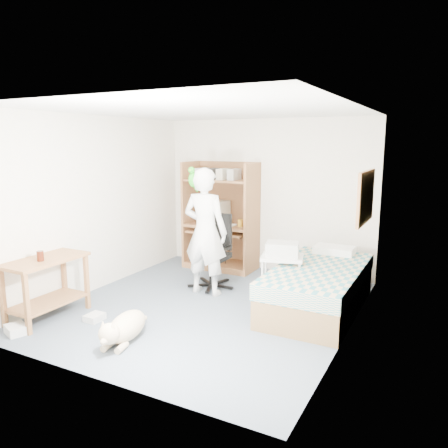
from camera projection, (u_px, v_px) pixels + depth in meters
name	position (u px, v px, depth m)	size (l,w,h in m)	color
floor	(207.00, 307.00, 5.71)	(4.00, 4.00, 0.00)	#485662
wall_back	(266.00, 196.00, 7.22)	(3.60, 0.02, 2.50)	silver
wall_right	(352.00, 225.00, 4.66)	(0.02, 4.00, 2.50)	silver
wall_left	(98.00, 204.00, 6.30)	(0.02, 4.00, 2.50)	silver
ceiling	(206.00, 110.00, 5.25)	(3.60, 4.00, 0.02)	white
computer_hutch	(222.00, 220.00, 7.39)	(1.20, 0.63, 1.80)	brown
bed	(318.00, 287.00, 5.60)	(1.02, 2.02, 0.66)	brown
side_desk	(46.00, 279.00, 5.28)	(0.50, 1.00, 0.75)	brown
corkboard	(366.00, 197.00, 5.42)	(0.04, 0.94, 0.66)	olive
office_chair	(213.00, 261.00, 6.46)	(0.61, 0.61, 1.07)	black
person	(205.00, 232.00, 6.07)	(0.65, 0.43, 1.78)	white
parrot	(193.00, 178.00, 6.04)	(0.13, 0.23, 0.36)	#1B8C14
dog	(124.00, 327.00, 4.70)	(0.43, 0.95, 0.36)	#CFAF8B
printer_cart	(282.00, 272.00, 5.80)	(0.63, 0.56, 0.65)	silver
printer	(282.00, 249.00, 5.74)	(0.42, 0.32, 0.18)	#B7B7B2
crt_monitor	(214.00, 212.00, 7.44)	(0.45, 0.47, 0.38)	beige
keyboard	(220.00, 231.00, 7.26)	(0.45, 0.16, 0.03)	beige
pencil_cup	(240.00, 223.00, 7.14)	(0.08, 0.08, 0.12)	gold
drink_glass	(40.00, 256.00, 5.11)	(0.08, 0.08, 0.12)	#3E1509
floor_box_a	(16.00, 330.00, 4.90)	(0.25, 0.20, 0.10)	silver
floor_box_b	(95.00, 317.00, 5.27)	(0.18, 0.22, 0.08)	beige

